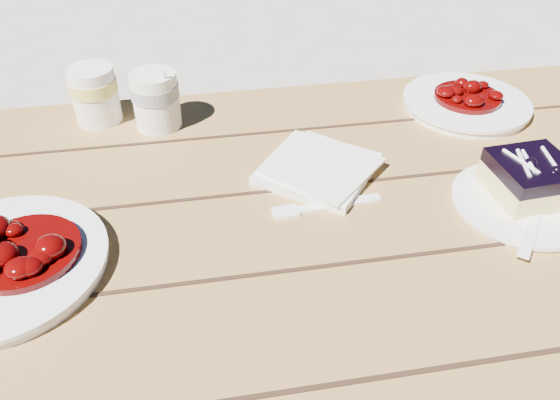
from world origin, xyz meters
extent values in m
cube|color=brown|center=(0.00, 0.00, 0.72)|extent=(2.00, 0.80, 0.05)
cube|color=brown|center=(0.00, 0.65, 0.44)|extent=(1.80, 0.25, 0.04)
cube|color=brown|center=(0.80, 0.65, 0.21)|extent=(0.06, 0.06, 0.42)
cylinder|color=white|center=(-0.39, -0.02, 0.76)|extent=(0.25, 0.25, 0.02)
cylinder|color=white|center=(0.29, -0.01, 0.76)|extent=(0.19, 0.19, 0.01)
cube|color=#EDD681|center=(0.30, 0.00, 0.78)|extent=(0.10, 0.10, 0.03)
cube|color=black|center=(0.30, 0.00, 0.80)|extent=(0.10, 0.10, 0.02)
cylinder|color=white|center=(-0.20, 0.30, 0.80)|extent=(0.08, 0.08, 0.09)
cube|color=white|center=(0.03, 0.11, 0.76)|extent=(0.21, 0.21, 0.01)
cylinder|color=white|center=(0.33, 0.27, 0.76)|extent=(0.22, 0.22, 0.02)
cylinder|color=white|center=(-0.30, 0.33, 0.80)|extent=(0.08, 0.08, 0.09)
camera|label=1|loc=(-0.14, -0.53, 1.22)|focal=35.00mm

